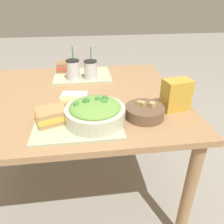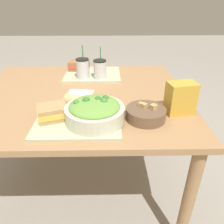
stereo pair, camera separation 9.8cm
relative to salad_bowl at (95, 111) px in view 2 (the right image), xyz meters
The scene contains 13 objects.
ground_plane 0.85m from the salad_bowl, 109.29° to the left, with size 12.00×12.00×0.00m, color gray.
dining_table 0.37m from the salad_bowl, 109.29° to the left, with size 1.23×1.04×0.72m.
tray_near 0.10m from the salad_bowl, behind, with size 0.38×0.31×0.01m.
tray_far 0.64m from the salad_bowl, 94.47° to the left, with size 0.38×0.31×0.01m.
salad_bowl is the anchor object (origin of this frame).
soup_bowl 0.24m from the salad_bowl, ahead, with size 0.18×0.18×0.08m.
sandwich_near 0.19m from the salad_bowl, behind, with size 0.16×0.14×0.06m.
baguette_near 0.16m from the salad_bowl, 126.93° to the left, with size 0.13×0.10×0.07m.
sandwich_far 0.74m from the salad_bowl, 101.94° to the left, with size 0.15×0.13×0.06m.
drink_cup_dark 0.55m from the salad_bowl, 101.00° to the left, with size 0.08×0.08×0.22m.
drink_cup_red 0.54m from the salad_bowl, 89.33° to the left, with size 0.08×0.08×0.21m.
chip_bag 0.41m from the salad_bowl, 12.74° to the left, with size 0.14×0.11×0.15m.
napkin_folded 0.35m from the salad_bowl, 107.56° to the left, with size 0.16×0.12×0.00m.
Camera 2 is at (0.17, -1.16, 1.25)m, focal length 35.00 mm.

